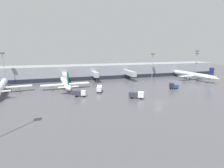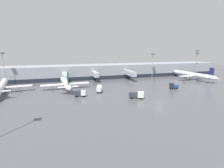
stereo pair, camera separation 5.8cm
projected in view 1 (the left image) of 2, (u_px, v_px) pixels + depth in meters
ground_plane at (159, 103)px, 64.25m from camera, size 320.00×320.00×0.00m
terminal_building at (110, 71)px, 121.25m from camera, size 160.00×31.46×9.00m
parked_jet_0 at (1, 87)px, 77.42m from camera, size 25.39×35.66×8.62m
parked_jet_1 at (193, 75)px, 111.47m from camera, size 21.06×36.94×8.95m
parked_jet_2 at (66, 83)px, 85.63m from camera, size 23.30×31.44×9.48m
service_truck_0 at (99, 89)px, 79.50m from camera, size 3.42×5.33×2.86m
service_truck_1 at (173, 86)px, 85.93m from camera, size 4.19×2.04×2.99m
service_truck_2 at (80, 93)px, 71.81m from camera, size 5.18×3.29×2.60m
service_truck_3 at (137, 95)px, 68.99m from camera, size 6.03×4.79×2.86m
traffic_cone_0 at (143, 81)px, 105.47m from camera, size 0.41×0.41×0.71m
traffic_cone_1 at (223, 85)px, 95.08m from camera, size 0.40×0.40×0.57m
apron_light_mast_0 at (197, 58)px, 128.12m from camera, size 1.80×1.80×16.63m
apron_light_mast_1 at (197, 56)px, 127.79m from camera, size 1.80×1.80×18.35m
apron_light_mast_2 at (3, 60)px, 90.25m from camera, size 1.80×1.80×17.66m
apron_light_mast_4 at (153, 59)px, 114.78m from camera, size 1.80×1.80×16.50m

